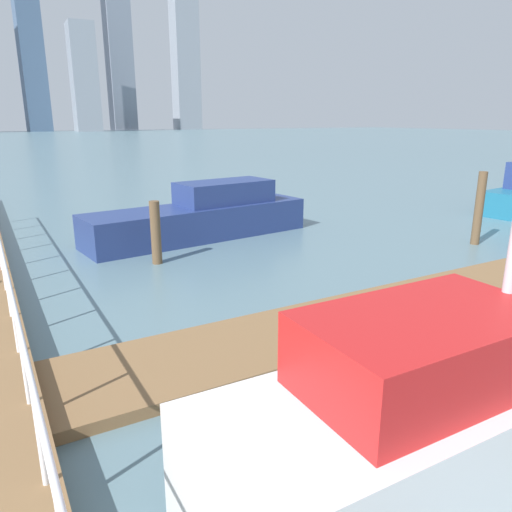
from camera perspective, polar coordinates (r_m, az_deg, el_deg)
name	(u,v)px	position (r m, az deg, el deg)	size (l,w,h in m)	color
ground_plane	(108,239)	(16.20, -17.02, 1.96)	(300.00, 300.00, 0.00)	slate
floating_dock	(399,308)	(10.04, 16.49, -5.92)	(14.14, 2.00, 0.18)	olive
boardwalk_railing	(27,369)	(5.62, -25.39, -11.95)	(0.06, 29.28, 1.08)	white
dock_piling_1	(479,208)	(16.07, 24.80, 5.11)	(0.25, 0.25, 2.21)	brown
dock_piling_2	(424,432)	(5.25, 19.25, -19.02)	(0.32, 0.32, 1.56)	brown
dock_piling_3	(156,233)	(12.91, -11.74, 2.70)	(0.26, 0.26, 1.67)	brown
moored_boat_0	(483,399)	(5.95, 25.21, -14.97)	(6.91, 1.81, 9.60)	white
moored_boat_1	(204,216)	(15.69, -6.17, 4.69)	(7.48, 2.71, 1.75)	navy
skyline_tower_3	(84,78)	(158.41, -19.62, 19.15)	(7.04, 8.49, 30.11)	#8C939E
skyline_tower_5	(185,61)	(179.03, -8.33, 21.80)	(8.20, 7.10, 45.16)	#8C939E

